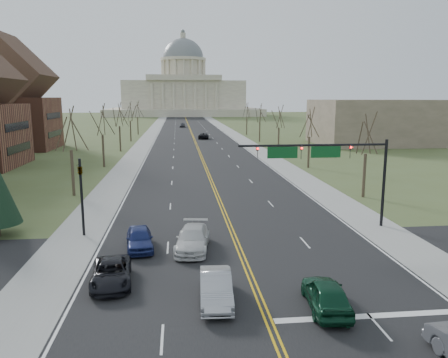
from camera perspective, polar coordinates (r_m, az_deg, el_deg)
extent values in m
plane|color=#48552A|center=(22.78, 5.34, -16.87)|extent=(600.00, 600.00, 0.00)
cube|color=black|center=(130.29, -4.23, 5.95)|extent=(20.00, 380.00, 0.01)
cube|color=black|center=(28.15, 2.90, -11.28)|extent=(120.00, 14.00, 0.01)
cube|color=gray|center=(130.46, -9.53, 5.85)|extent=(4.00, 380.00, 0.03)
cube|color=gray|center=(131.22, 1.04, 6.02)|extent=(4.00, 380.00, 0.03)
cube|color=gold|center=(130.28, -4.23, 5.96)|extent=(0.42, 380.00, 0.01)
cube|color=silver|center=(130.34, -8.56, 5.87)|extent=(0.15, 380.00, 0.01)
cube|color=silver|center=(130.96, 0.08, 6.01)|extent=(0.15, 380.00, 0.01)
cube|color=silver|center=(23.38, 18.50, -16.61)|extent=(9.50, 0.50, 0.01)
cube|color=beige|center=(269.96, -5.22, 8.75)|extent=(90.00, 60.00, 4.00)
cube|color=beige|center=(269.83, -5.26, 10.87)|extent=(70.00, 40.00, 16.00)
cube|color=beige|center=(249.57, -5.22, 13.08)|extent=(42.00, 3.00, 3.00)
cylinder|color=beige|center=(270.27, -5.31, 13.84)|extent=(24.00, 24.00, 12.00)
cylinder|color=beige|center=(270.75, -5.34, 15.28)|extent=(27.00, 27.00, 1.60)
ellipsoid|color=slate|center=(270.82, -5.34, 15.45)|extent=(24.00, 24.00, 22.80)
cylinder|color=beige|center=(272.22, -5.39, 18.15)|extent=(3.20, 3.20, 3.00)
sphere|color=slate|center=(272.53, -5.40, 18.63)|extent=(2.40, 2.40, 2.40)
cylinder|color=black|center=(37.85, 20.15, -0.55)|extent=(0.24, 0.24, 7.20)
cylinder|color=black|center=(35.15, 11.64, 4.35)|extent=(12.00, 0.18, 0.18)
imported|color=black|center=(36.23, 16.14, 3.46)|extent=(0.35, 0.40, 1.10)
sphere|color=#FF0C0C|center=(36.05, 16.26, 3.98)|extent=(0.18, 0.18, 0.18)
imported|color=black|center=(34.92, 10.04, 3.46)|extent=(0.35, 0.40, 1.10)
sphere|color=#FF0C0C|center=(34.74, 10.13, 4.00)|extent=(0.18, 0.18, 0.18)
imported|color=black|center=(34.12, 4.37, 3.43)|extent=(0.35, 0.40, 1.10)
sphere|color=#FF0C0C|center=(33.93, 4.43, 3.98)|extent=(0.18, 0.18, 0.18)
cube|color=#0C4C1E|center=(35.53, 13.15, 3.46)|extent=(2.40, 0.12, 0.90)
cube|color=#0C4C1E|center=(34.54, 7.64, 3.45)|extent=(2.40, 0.12, 0.90)
cylinder|color=black|center=(34.91, -18.08, -2.32)|extent=(0.20, 0.20, 6.00)
imported|color=black|center=(34.51, -18.29, 1.24)|extent=(0.32, 0.36, 0.99)
cylinder|color=#3E3324|center=(48.69, 17.84, 0.44)|extent=(0.32, 0.32, 4.68)
cylinder|color=#3E3324|center=(49.78, -19.16, 0.74)|extent=(0.32, 0.32, 4.95)
cylinder|color=#3E3324|center=(67.25, 11.00, 3.44)|extent=(0.32, 0.32, 4.68)
cylinder|color=#3E3324|center=(69.21, -15.48, 3.56)|extent=(0.32, 0.32, 4.95)
cylinder|color=#3E3324|center=(86.45, 7.14, 5.10)|extent=(0.32, 0.32, 4.68)
cylinder|color=#3E3324|center=(88.89, -13.42, 5.14)|extent=(0.32, 0.32, 4.95)
cylinder|color=#3E3324|center=(105.95, 4.68, 6.15)|extent=(0.32, 0.32, 4.68)
cylinder|color=#3E3324|center=(108.69, -12.10, 6.13)|extent=(0.32, 0.32, 4.95)
cylinder|color=#3E3324|center=(125.61, 2.98, 6.86)|extent=(0.32, 0.32, 4.68)
cylinder|color=#3E3324|center=(128.55, -11.18, 6.82)|extent=(0.32, 0.32, 4.95)
cube|color=black|center=(74.30, -25.16, 3.69)|extent=(0.10, 9.80, 1.20)
cube|color=black|center=(74.04, -25.36, 6.24)|extent=(0.10, 9.80, 1.20)
cube|color=brown|center=(99.86, -26.04, 6.52)|extent=(17.00, 14.00, 10.50)
cube|color=#473223|center=(99.81, -26.49, 11.96)|extent=(17.00, 14.28, 17.00)
cube|color=black|center=(97.43, -21.19, 5.57)|extent=(0.10, 9.80, 1.20)
cube|color=black|center=(97.22, -21.33, 7.72)|extent=(0.10, 9.80, 1.20)
cube|color=brown|center=(105.62, 18.81, 7.06)|extent=(25.00, 20.00, 10.00)
imported|color=#0C3823|center=(23.16, 13.21, -14.44)|extent=(2.27, 4.78, 1.58)
imported|color=#9A9DA2|center=(23.32, -1.06, -14.02)|extent=(1.82, 4.71, 1.53)
imported|color=black|center=(26.17, -14.50, -11.79)|extent=(2.64, 4.95, 1.32)
imported|color=silver|center=(30.78, -4.12, -7.79)|extent=(2.86, 5.62, 1.56)
imported|color=navy|center=(31.41, -10.98, -7.62)|extent=(2.31, 4.65, 1.52)
imported|color=black|center=(113.27, -2.69, 5.67)|extent=(3.04, 5.72, 1.53)
imported|color=#4C4D53|center=(158.02, -5.46, 7.04)|extent=(2.19, 4.83, 1.61)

